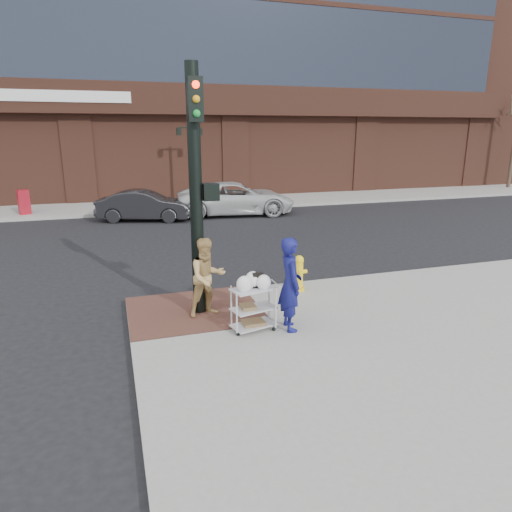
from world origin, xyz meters
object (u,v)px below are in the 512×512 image
object	(u,v)px
minivan_white	(236,198)
utility_cart	(253,305)
pedestrian_tan	(207,277)
sedan_dark	(145,206)
woman_blue	(290,284)
fire_hydrant	(299,273)
traffic_signal_pole	(197,186)
lamp_post	(190,156)

from	to	relation	value
minivan_white	utility_cart	size ratio (longest dim) A/B	4.83
pedestrian_tan	sedan_dark	distance (m)	11.91
woman_blue	sedan_dark	distance (m)	13.19
pedestrian_tan	minivan_white	distance (m)	12.82
utility_cart	pedestrian_tan	bearing A→B (deg)	123.82
fire_hydrant	minivan_white	bearing A→B (deg)	82.30
traffic_signal_pole	minivan_white	xyz separation A→B (m)	(4.05, 12.00, -2.06)
pedestrian_tan	fire_hydrant	distance (m)	2.56
woman_blue	minivan_white	xyz separation A→B (m)	(2.57, 13.37, -0.29)
utility_cart	fire_hydrant	xyz separation A→B (m)	(1.72, 1.84, -0.07)
lamp_post	traffic_signal_pole	world-z (taller)	traffic_signal_pole
sedan_dark	lamp_post	bearing A→B (deg)	-21.21
lamp_post	pedestrian_tan	xyz separation A→B (m)	(-2.36, -15.43, -1.64)
minivan_white	utility_cart	distance (m)	13.61
sedan_dark	traffic_signal_pole	bearing A→B (deg)	-162.15
sedan_dark	utility_cart	world-z (taller)	sedan_dark
lamp_post	sedan_dark	world-z (taller)	lamp_post
lamp_post	fire_hydrant	world-z (taller)	lamp_post
sedan_dark	minivan_white	size ratio (longest dim) A/B	0.74
traffic_signal_pole	fire_hydrant	size ratio (longest dim) A/B	5.69
traffic_signal_pole	woman_blue	distance (m)	2.68
traffic_signal_pole	minivan_white	bearing A→B (deg)	71.34
sedan_dark	fire_hydrant	size ratio (longest dim) A/B	4.68
lamp_post	minivan_white	xyz separation A→B (m)	(1.57, -3.23, -1.84)
traffic_signal_pole	minivan_white	distance (m)	12.83
pedestrian_tan	woman_blue	bearing A→B (deg)	-53.63
utility_cart	sedan_dark	bearing A→B (deg)	94.65
woman_blue	fire_hydrant	distance (m)	2.29
woman_blue	sedan_dark	xyz separation A→B (m)	(-1.74, 13.07, -0.39)
woman_blue	minivan_white	size ratio (longest dim) A/B	0.33
sedan_dark	minivan_white	distance (m)	4.32
woman_blue	sedan_dark	world-z (taller)	woman_blue
woman_blue	fire_hydrant	world-z (taller)	woman_blue
traffic_signal_pole	pedestrian_tan	size ratio (longest dim) A/B	3.03
woman_blue	minivan_white	world-z (taller)	woman_blue
pedestrian_tan	minivan_white	size ratio (longest dim) A/B	0.30
pedestrian_tan	utility_cart	bearing A→B (deg)	-69.44
traffic_signal_pole	utility_cart	distance (m)	2.60
utility_cart	fire_hydrant	size ratio (longest dim) A/B	1.31
minivan_white	traffic_signal_pole	bearing A→B (deg)	169.28
pedestrian_tan	minivan_white	xyz separation A→B (m)	(3.94, 12.20, -0.20)
lamp_post	woman_blue	xyz separation A→B (m)	(-0.99, -16.59, -1.55)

